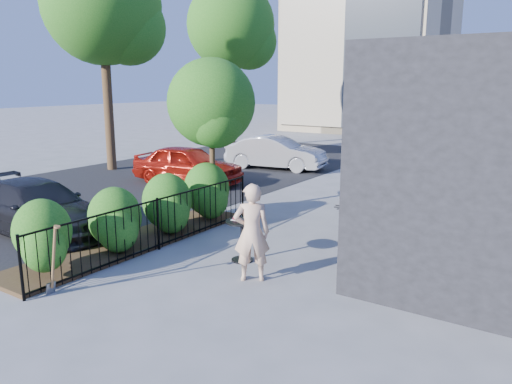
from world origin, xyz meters
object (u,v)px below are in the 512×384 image
Objects in this scene: patio_tree at (212,108)px; car_red at (188,165)px; car_darkgrey at (37,208)px; car_silver at (276,153)px; shovel at (53,264)px; street_tree_near at (103,13)px; cafe_table at (242,233)px; woman at (252,232)px; street_tree_far at (231,31)px.

patio_tree is 4.84m from car_red.
car_darkgrey is at bearing -178.32° from car_red.
car_darkgrey is (1.02, -6.26, -0.05)m from car_red.
car_silver is (0.92, 4.21, -0.00)m from car_red.
car_red reaches higher than shovel.
cafe_table is at bearing -28.37° from street_tree_near.
woman reaches higher than cafe_table.
cafe_table is 7.82m from car_red.
car_darkgrey is at bearing 150.45° from shovel.
street_tree_near is 9.68× the size of cafe_table.
woman is at bearing -159.74° from car_silver.
patio_tree is 0.99× the size of car_silver.
shovel reaches higher than car_darkgrey.
street_tree_near is at bearing 135.42° from shovel.
patio_tree is 4.61× the size of cafe_table.
street_tree_near reaches higher than shovel.
street_tree_near is 10.08m from car_darkgrey.
patio_tree is 3.16× the size of shovel.
shovel is 9.23m from car_red.
cafe_table is at bearing 62.53° from shovel.
cafe_table is at bearing -161.17° from car_silver.
woman is at bearing -52.41° from street_tree_far.
street_tree_near is 6.64× the size of shovel.
car_darkgrey reaches higher than cafe_table.
cafe_table is 10.59m from car_silver.
street_tree_near is 2.15× the size of car_red.
street_tree_far is 2.09× the size of car_silver.
car_red is at bearing 158.40° from car_silver.
street_tree_near is 13.32m from shovel.
cafe_table is (2.55, -2.34, -2.21)m from patio_tree.
car_silver is at bearing 105.49° from shovel.
car_darkgrey is (5.36, -6.67, -5.31)m from street_tree_near.
woman is 3.27m from shovel.
woman is 0.42× the size of car_darkgrey.
shovel is at bearing 10.37° from woman.
street_tree_near reaches higher than patio_tree.
cafe_table is 1.02m from woman.
car_red reaches higher than cafe_table.
street_tree_near is at bearing 151.63° from cafe_table.
street_tree_near is at bearing -65.19° from woman.
woman is 1.38× the size of shovel.
patio_tree reaches higher than cafe_table.
street_tree_near is 13.57m from woman.
car_red is 0.93× the size of car_darkgrey.
woman is at bearing -84.40° from car_darkgrey.
street_tree_far is 16.50m from car_darkgrey.
car_silver is 0.95× the size of car_darkgrey.
street_tree_near is 8.35m from car_silver.
street_tree_far reaches higher than car_red.
street_tree_near and street_tree_far have the same top height.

